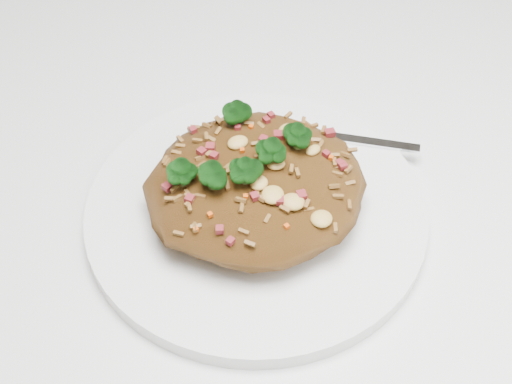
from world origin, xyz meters
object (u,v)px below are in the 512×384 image
plate (256,211)px  fried_rice (255,178)px  dining_table (193,320)px  fork (329,136)px

plate → fried_rice: size_ratio=1.60×
dining_table → plate: bearing=20.5°
dining_table → plate: plate is taller
dining_table → fork: fork is taller
dining_table → fork: size_ratio=7.88×
plate → fried_rice: fried_rice is taller
fried_rice → fork: bearing=35.7°
plate → fork: fork is taller
plate → fork: (0.08, 0.06, 0.01)m
plate → fried_rice: 0.04m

